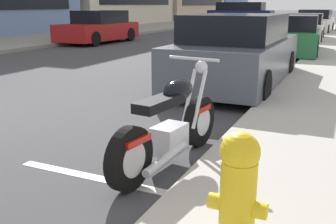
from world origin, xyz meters
The scene contains 10 objects.
sidewalk_far_curb centered at (12.00, 7.34, 0.07)m, with size 120.00×5.00×0.14m, color gray.
parking_stall_stripe centered at (0.00, -4.24, 0.00)m, with size 0.12×2.20×0.01m, color silver.
parked_motorcycle centered at (0.65, -4.59, 0.42)m, with size 2.02×0.62×1.11m.
parked_car_behind_motorcycle centered at (5.08, -4.11, 0.71)m, with size 4.47×1.88×1.49m.
parked_car_at_intersection centered at (10.98, -4.33, 0.65)m, with size 4.27×2.13×1.35m.
parked_car_far_down_curb centered at (16.58, -4.15, 0.62)m, with size 4.17×1.93×1.29m.
parked_car_second_in_row centered at (22.53, -4.18, 0.66)m, with size 4.74×1.97×1.40m.
crossing_truck centered at (30.48, 2.45, 0.99)m, with size 2.16×5.27×1.89m.
car_opposite_curb centered at (12.13, 4.20, 0.67)m, with size 4.29×1.89×1.42m.
fire_hydrant centered at (-0.84, -5.71, 0.58)m, with size 0.24×0.36×0.82m.
Camera 1 is at (-2.96, -6.22, 1.67)m, focal length 41.80 mm.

